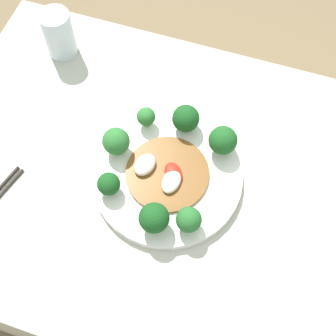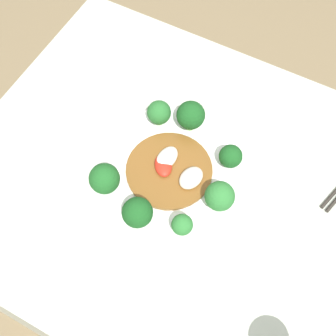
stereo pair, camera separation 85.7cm
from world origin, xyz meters
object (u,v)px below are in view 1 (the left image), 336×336
(broccoli_north, at_px, (154,218))
(broccoli_southwest, at_px, (223,141))
(broccoli_southeast, at_px, (146,117))
(broccoli_northwest, at_px, (189,220))
(broccoli_northeast, at_px, (109,184))
(stirfry_center, at_px, (165,172))
(broccoli_east, at_px, (116,142))
(drinking_glass, at_px, (59,34))
(plate, at_px, (168,175))
(broccoli_south, at_px, (186,119))

(broccoli_north, height_order, broccoli_southwest, broccoli_north)
(broccoli_southeast, relative_size, broccoli_northwest, 0.86)
(broccoli_northeast, distance_m, stirfry_center, 0.12)
(broccoli_northeast, height_order, broccoli_northwest, broccoli_northwest)
(broccoli_east, height_order, broccoli_northwest, broccoli_east)
(drinking_glass, bearing_deg, broccoli_north, 134.77)
(plate, bearing_deg, broccoli_south, -90.78)
(broccoli_south, distance_m, stirfry_center, 0.12)
(broccoli_east, distance_m, stirfry_center, 0.12)
(broccoli_northwest, bearing_deg, broccoli_south, -71.32)
(plate, distance_m, drinking_glass, 0.43)
(broccoli_northeast, distance_m, broccoli_east, 0.09)
(broccoli_north, height_order, broccoli_south, broccoli_north)
(broccoli_northeast, height_order, broccoli_east, broccoli_east)
(broccoli_south, distance_m, drinking_glass, 0.37)
(broccoli_east, xyz_separation_m, broccoli_northwest, (-0.19, 0.11, -0.00))
(broccoli_north, height_order, broccoli_east, broccoli_north)
(broccoli_northeast, bearing_deg, broccoli_south, -117.69)
(drinking_glass, bearing_deg, broccoli_northeast, 128.01)
(broccoli_east, bearing_deg, broccoli_northwest, 149.09)
(broccoli_northwest, bearing_deg, stirfry_center, -50.42)
(plate, bearing_deg, stirfry_center, 44.85)
(broccoli_northwest, distance_m, stirfry_center, 0.13)
(broccoli_northeast, xyz_separation_m, stirfry_center, (-0.09, -0.07, -0.02))
(broccoli_north, relative_size, broccoli_south, 1.10)
(stirfry_center, distance_m, drinking_glass, 0.42)
(plate, relative_size, drinking_glass, 2.62)
(plate, bearing_deg, drinking_glass, -34.97)
(broccoli_southwest, relative_size, broccoli_northwest, 1.16)
(broccoli_southwest, height_order, stirfry_center, broccoli_southwest)
(broccoli_south, bearing_deg, broccoli_northeast, 62.31)
(broccoli_south, height_order, broccoli_east, broccoli_east)
(broccoli_southeast, bearing_deg, broccoli_southwest, 176.69)
(broccoli_north, distance_m, broccoli_southwest, 0.22)
(broccoli_south, bearing_deg, stirfry_center, 87.23)
(broccoli_southwest, xyz_separation_m, drinking_glass, (0.44, -0.16, 0.00))
(broccoli_northeast, relative_size, broccoli_south, 0.85)
(broccoli_north, bearing_deg, broccoli_east, -46.27)
(plate, bearing_deg, broccoli_southeast, -50.00)
(plate, height_order, broccoli_northwest, broccoli_northwest)
(plate, relative_size, broccoli_southeast, 6.09)
(drinking_glass, bearing_deg, broccoli_east, 135.37)
(plate, distance_m, broccoli_northwest, 0.13)
(plate, xyz_separation_m, broccoli_southwest, (-0.09, -0.09, 0.05))
(broccoli_southwest, xyz_separation_m, stirfry_center, (0.09, 0.09, -0.03))
(drinking_glass, bearing_deg, broccoli_south, 159.91)
(plate, relative_size, broccoli_north, 4.36)
(broccoli_east, height_order, broccoli_southeast, broccoli_east)
(broccoli_north, height_order, drinking_glass, drinking_glass)
(broccoli_north, relative_size, drinking_glass, 0.60)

